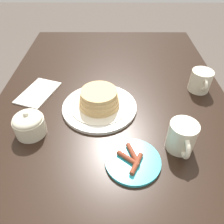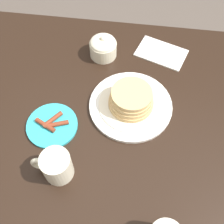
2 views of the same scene
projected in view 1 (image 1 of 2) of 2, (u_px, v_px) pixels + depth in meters
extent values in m
plane|color=#51473F|center=(112.00, 202.00, 1.28)|extent=(8.00, 8.00, 0.00)
cube|color=black|center=(112.00, 112.00, 0.81)|extent=(1.43, 0.89, 0.03)
cube|color=black|center=(58.00, 88.00, 1.54)|extent=(0.07, 0.07, 0.69)
cube|color=black|center=(167.00, 89.00, 1.53)|extent=(0.07, 0.07, 0.69)
cylinder|color=white|center=(99.00, 107.00, 0.80)|extent=(0.27, 0.27, 0.01)
cylinder|color=beige|center=(99.00, 105.00, 0.79)|extent=(0.21, 0.21, 0.00)
cylinder|color=tan|center=(99.00, 103.00, 0.78)|extent=(0.14, 0.14, 0.02)
cylinder|color=tan|center=(99.00, 100.00, 0.77)|extent=(0.14, 0.14, 0.02)
cylinder|color=tan|center=(98.00, 96.00, 0.76)|extent=(0.13, 0.13, 0.02)
cylinder|color=tan|center=(98.00, 93.00, 0.75)|extent=(0.13, 0.13, 0.02)
cylinder|color=#2DADBC|center=(132.00, 161.00, 0.62)|extent=(0.16, 0.16, 0.01)
cylinder|color=brown|center=(132.00, 153.00, 0.63)|extent=(0.07, 0.04, 0.01)
cylinder|color=brown|center=(136.00, 164.00, 0.60)|extent=(0.07, 0.04, 0.01)
cylinder|color=brown|center=(127.00, 158.00, 0.61)|extent=(0.06, 0.07, 0.01)
cylinder|color=beige|center=(181.00, 136.00, 0.64)|extent=(0.08, 0.08, 0.09)
torus|color=beige|center=(184.00, 147.00, 0.60)|extent=(0.07, 0.01, 0.07)
cylinder|color=#472819|center=(184.00, 127.00, 0.61)|extent=(0.07, 0.07, 0.00)
cylinder|color=beige|center=(200.00, 81.00, 0.86)|extent=(0.08, 0.08, 0.09)
cone|color=beige|center=(199.00, 69.00, 0.87)|extent=(0.04, 0.04, 0.04)
torus|color=beige|center=(204.00, 85.00, 0.82)|extent=(0.05, 0.01, 0.05)
cylinder|color=beige|center=(29.00, 126.00, 0.69)|extent=(0.10, 0.10, 0.06)
ellipsoid|color=beige|center=(27.00, 119.00, 0.67)|extent=(0.09, 0.09, 0.03)
sphere|color=beige|center=(25.00, 114.00, 0.66)|extent=(0.02, 0.02, 0.02)
cube|color=silver|center=(38.00, 93.00, 0.87)|extent=(0.20, 0.16, 0.01)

